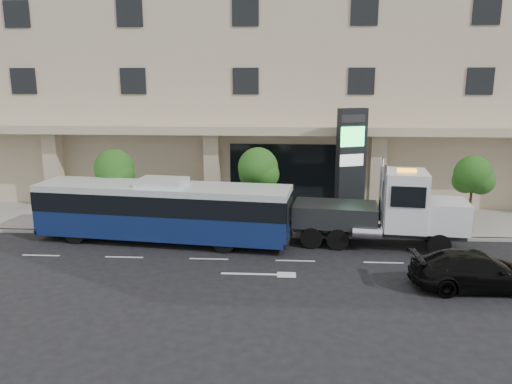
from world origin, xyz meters
TOP-DOWN VIEW (x-y plane):
  - ground at (0.00, 0.00)m, footprint 120.00×120.00m
  - sidewalk at (0.00, 5.00)m, footprint 120.00×6.00m
  - curb at (0.00, 2.00)m, footprint 120.00×0.30m
  - convention_center at (-0.00, 15.42)m, footprint 60.00×17.60m
  - tree_left at (-9.97, 3.59)m, footprint 2.27×2.20m
  - tree_mid at (-1.97, 3.59)m, footprint 2.28×2.20m
  - tree_right at (9.53, 3.59)m, footprint 2.10×2.00m
  - city_bus at (-6.67, 0.94)m, footprint 13.16×4.25m
  - tow_truck at (4.49, 0.88)m, footprint 9.52×3.31m
  - black_sedan at (7.12, -4.17)m, footprint 5.28×2.30m
  - signage_pylon at (3.11, 4.33)m, footprint 1.70×1.12m

SIDE VIEW (x-z plane):
  - ground at x=0.00m, z-range 0.00..0.00m
  - sidewalk at x=0.00m, z-range 0.00..0.15m
  - curb at x=0.00m, z-range 0.00..0.15m
  - black_sedan at x=7.12m, z-range 0.00..1.51m
  - city_bus at x=-6.67m, z-range 0.03..3.30m
  - tow_truck at x=4.49m, z-range -0.38..3.93m
  - tree_right at x=9.53m, z-range 1.01..5.06m
  - tree_left at x=-9.97m, z-range 1.00..5.22m
  - tree_mid at x=-1.97m, z-range 1.07..5.45m
  - signage_pylon at x=3.11m, z-range 0.20..6.65m
  - convention_center at x=0.00m, z-range -0.03..19.97m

